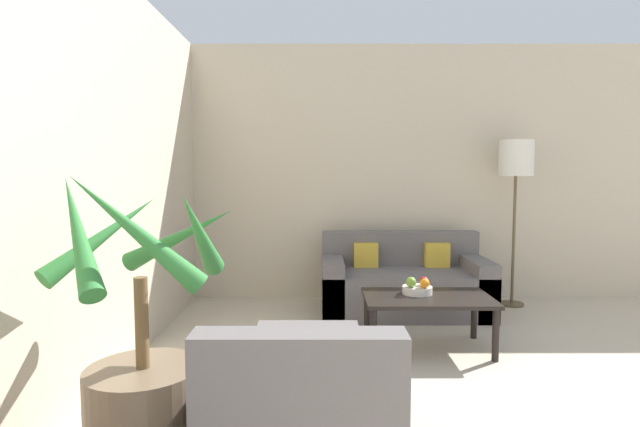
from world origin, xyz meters
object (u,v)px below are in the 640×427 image
(coffee_table, at_px, (426,303))
(orange_fruit, at_px, (424,283))
(fruit_bowl, at_px, (416,290))
(ottoman, at_px, (306,362))
(armchair, at_px, (302,425))
(apple_green, at_px, (410,282))
(floor_lamp, at_px, (515,165))
(apple_red, at_px, (423,281))
(sofa_loveseat, at_px, (402,285))
(potted_palm, at_px, (143,382))

(coffee_table, height_order, orange_fruit, orange_fruit)
(fruit_bowl, relative_size, ottoman, 0.35)
(armchair, bearing_deg, fruit_bowl, 64.01)
(apple_green, bearing_deg, floor_lamp, 44.30)
(orange_fruit, bearing_deg, apple_red, 81.72)
(sofa_loveseat, xyz_separation_m, armchair, (-0.89, -2.67, -0.02))
(apple_red, height_order, armchair, armchair)
(sofa_loveseat, relative_size, ottoman, 2.42)
(sofa_loveseat, distance_m, ottoman, 1.99)
(ottoman, bearing_deg, sofa_loveseat, 63.25)
(sofa_loveseat, relative_size, coffee_table, 1.64)
(apple_green, relative_size, armchair, 0.09)
(potted_palm, xyz_separation_m, orange_fruit, (1.60, 1.59, 0.09))
(apple_green, bearing_deg, sofa_loveseat, 83.54)
(apple_green, bearing_deg, potted_palm, -132.93)
(potted_palm, relative_size, ottoman, 2.12)
(ottoman, bearing_deg, coffee_table, 39.57)
(armchair, distance_m, ottoman, 0.89)
(coffee_table, distance_m, orange_fruit, 0.15)
(orange_fruit, height_order, armchair, armchair)
(orange_fruit, bearing_deg, sofa_loveseat, 89.39)
(fruit_bowl, height_order, orange_fruit, orange_fruit)
(sofa_loveseat, distance_m, armchair, 2.81)
(sofa_loveseat, bearing_deg, coffee_table, -89.48)
(armchair, bearing_deg, apple_green, 65.09)
(apple_red, relative_size, armchair, 0.08)
(potted_palm, height_order, floor_lamp, floor_lamp)
(fruit_bowl, distance_m, apple_red, 0.09)
(orange_fruit, relative_size, armchair, 0.08)
(apple_green, relative_size, ottoman, 0.12)
(floor_lamp, relative_size, coffee_table, 1.73)
(potted_palm, distance_m, coffee_table, 2.26)
(apple_red, height_order, orange_fruit, orange_fruit)
(potted_palm, xyz_separation_m, fruit_bowl, (1.55, 1.64, 0.03))
(apple_red, bearing_deg, apple_green, -151.68)
(apple_red, xyz_separation_m, armchair, (-0.89, -1.74, -0.26))
(apple_red, height_order, ottoman, apple_red)
(fruit_bowl, bearing_deg, coffee_table, -47.62)
(potted_palm, height_order, sofa_loveseat, potted_palm)
(floor_lamp, height_order, coffee_table, floor_lamp)
(orange_fruit, bearing_deg, apple_green, 166.99)
(coffee_table, height_order, fruit_bowl, fruit_bowl)
(floor_lamp, distance_m, armchair, 3.75)
(fruit_bowl, relative_size, orange_fruit, 3.16)
(floor_lamp, xyz_separation_m, armchair, (-2.04, -2.91, -1.18))
(potted_palm, xyz_separation_m, apple_green, (1.50, 1.61, 0.10))
(coffee_table, relative_size, fruit_bowl, 4.18)
(ottoman, bearing_deg, armchair, -89.80)
(sofa_loveseat, height_order, apple_red, sofa_loveseat)
(sofa_loveseat, xyz_separation_m, orange_fruit, (-0.01, -1.01, 0.24))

